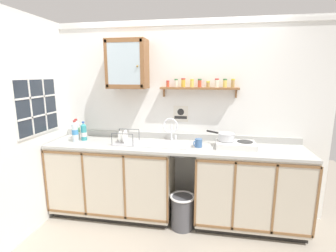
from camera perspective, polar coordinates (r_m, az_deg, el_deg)
The scene contains 20 objects.
floor at distance 3.14m, azimuth 0.18°, elevation -23.13°, with size 6.10×6.10×0.00m, color #9E9384.
back_wall at distance 3.24m, azimuth 2.03°, elevation 1.69°, with size 3.70×0.07×2.45m.
side_wall_left at distance 3.06m, azimuth -31.40°, elevation -0.78°, with size 0.05×3.39×2.45m, color white.
lower_cabinet_run at distance 3.36m, azimuth -12.32°, elevation -11.78°, with size 1.54×0.60×0.94m.
lower_cabinet_run_right at distance 3.17m, azimuth 18.17°, elevation -13.57°, with size 1.26×0.60×0.94m.
countertop at distance 3.00m, azimuth 1.15°, elevation -4.68°, with size 3.06×0.62×0.03m, color #B2B2AD.
backsplash at distance 3.25m, azimuth 1.92°, elevation -2.37°, with size 3.06×0.02×0.08m, color #B2B2AD.
sink at distance 3.04m, azimuth -0.21°, elevation -4.27°, with size 0.53×0.41×0.41m.
hot_plate_stove at distance 2.98m, azimuth 15.19°, elevation -4.15°, with size 0.44×0.29×0.07m.
saucepan at distance 2.98m, azimuth 13.12°, elevation -2.36°, with size 0.33×0.27×0.09m.
bottle_detergent_teal_0 at distance 3.37m, azimuth -18.70°, elevation -1.33°, with size 0.07×0.07×0.24m.
bottle_water_clear_1 at distance 3.33m, azimuth -20.48°, elevation -1.25°, with size 0.08×0.08×0.27m.
bottle_opaque_white_2 at distance 3.48m, azimuth -20.20°, elevation -0.77°, with size 0.08×0.08×0.27m.
dish_rack at distance 3.11m, azimuth -9.74°, elevation -3.33°, with size 0.28×0.28×0.17m.
mug at distance 2.93m, azimuth 6.93°, elevation -3.86°, with size 0.10×0.11×0.10m.
wall_cabinet at distance 3.18m, azimuth -9.29°, elevation 13.78°, with size 0.49×0.29×0.59m.
spice_shelf at distance 3.08m, azimuth 7.25°, elevation 8.92°, with size 0.95×0.14×0.23m.
warning_sign at distance 3.19m, azimuth 2.93°, elevation 2.77°, with size 0.19×0.01×0.20m.
window at distance 3.26m, azimuth -27.74°, elevation 3.99°, with size 0.03×0.71×0.65m.
trash_bin at distance 3.11m, azimuth 3.29°, elevation -18.84°, with size 0.29×0.29×0.41m.
Camera 1 is at (0.43, -2.55, 1.79)m, focal length 26.65 mm.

